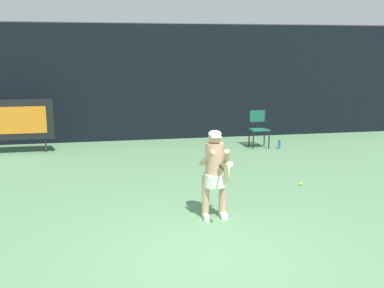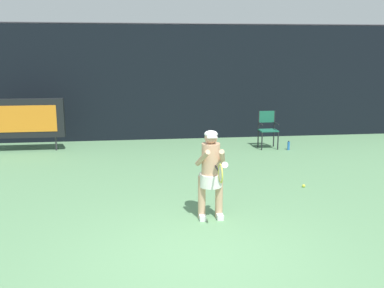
# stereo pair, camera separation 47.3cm
# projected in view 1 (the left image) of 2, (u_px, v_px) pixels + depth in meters

# --- Properties ---
(ground) EXTENTS (18.00, 22.00, 0.03)m
(ground) POSITION_uv_depth(u_px,v_px,m) (214.00, 267.00, 5.90)
(ground) COLOR #619263
(backdrop_screen) EXTENTS (18.00, 0.12, 3.66)m
(backdrop_screen) POSITION_uv_depth(u_px,v_px,m) (151.00, 83.00, 13.87)
(backdrop_screen) COLOR black
(backdrop_screen) RESTS_ON ground
(scoreboard) EXTENTS (2.20, 0.21, 1.50)m
(scoreboard) POSITION_uv_depth(u_px,v_px,m) (13.00, 120.00, 12.11)
(scoreboard) COLOR black
(scoreboard) RESTS_ON ground
(umpire_chair) EXTENTS (0.52, 0.44, 1.08)m
(umpire_chair) POSITION_uv_depth(u_px,v_px,m) (259.00, 127.00, 12.99)
(umpire_chair) COLOR black
(umpire_chair) RESTS_ON ground
(water_bottle) EXTENTS (0.07, 0.07, 0.27)m
(water_bottle) POSITION_uv_depth(u_px,v_px,m) (279.00, 145.00, 12.86)
(water_bottle) COLOR blue
(water_bottle) RESTS_ON ground
(tennis_player) EXTENTS (0.53, 0.60, 1.53)m
(tennis_player) POSITION_uv_depth(u_px,v_px,m) (215.00, 170.00, 7.44)
(tennis_player) COLOR white
(tennis_player) RESTS_ON ground
(tennis_racket) EXTENTS (0.03, 0.60, 0.31)m
(tennis_racket) POSITION_uv_depth(u_px,v_px,m) (226.00, 173.00, 6.90)
(tennis_racket) COLOR black
(tennis_ball_spare) EXTENTS (0.07, 0.07, 0.07)m
(tennis_ball_spare) POSITION_uv_depth(u_px,v_px,m) (301.00, 184.00, 9.39)
(tennis_ball_spare) COLOR #CCDB3D
(tennis_ball_spare) RESTS_ON ground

